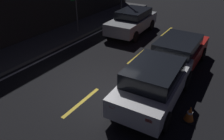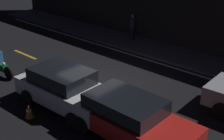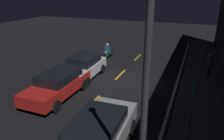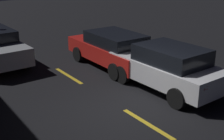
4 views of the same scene
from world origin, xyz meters
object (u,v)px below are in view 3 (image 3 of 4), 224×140
shop_sign (193,99)px  sedan_white (83,66)px  hatchback_silver (99,133)px  taxi_red (58,84)px  traffic_cone_near (69,70)px  motorcycle (108,52)px  street_lamp (144,116)px  pedestrian (209,65)px

shop_sign → sedan_white: bearing=-121.4°
sedan_white → hatchback_silver: (6.11, 3.99, -0.00)m
taxi_red → shop_sign: 7.08m
traffic_cone_near → shop_sign: bearing=61.1°
motorcycle → traffic_cone_near: motorcycle is taller
taxi_red → street_lamp: bearing=49.0°
street_lamp → shop_sign: bearing=167.3°
motorcycle → street_lamp: street_lamp is taller
taxi_red → pedestrian: bearing=128.3°
sedan_white → motorcycle: 4.59m
motorcycle → street_lamp: (12.84, 6.24, 2.68)m
shop_sign → hatchback_silver: bearing=-58.0°
taxi_red → hatchback_silver: 5.00m
street_lamp → sedan_white: bearing=-143.7°
hatchback_silver → motorcycle: 11.47m
traffic_cone_near → pedestrian: pedestrian is taller
hatchback_silver → taxi_red: bearing=49.7°
sedan_white → motorcycle: bearing=-179.8°
taxi_red → shop_sign: (1.25, 6.89, 1.06)m
taxi_red → hatchback_silver: size_ratio=1.01×
sedan_white → street_lamp: street_lamp is taller
traffic_cone_near → street_lamp: (8.62, 7.46, 2.98)m
taxi_red → motorcycle: bearing=-177.8°
motorcycle → pedestrian: (1.57, 7.94, 0.35)m
sedan_white → shop_sign: bearing=56.6°
taxi_red → motorcycle: 7.58m
traffic_cone_near → shop_sign: size_ratio=0.22×
taxi_red → street_lamp: street_lamp is taller
traffic_cone_near → street_lamp: 11.79m
sedan_white → street_lamp: size_ratio=0.71×
motorcycle → street_lamp: bearing=24.2°
taxi_red → shop_sign: size_ratio=1.82×
hatchback_silver → motorcycle: (-10.68, -4.16, -0.24)m
motorcycle → shop_sign: 11.42m
traffic_cone_near → hatchback_silver: bearing=39.8°
shop_sign → street_lamp: size_ratio=0.42×
shop_sign → taxi_red: bearing=-100.3°
traffic_cone_near → sedan_white: bearing=75.4°
pedestrian → shop_sign: shop_sign is taller
traffic_cone_near → pedestrian: (-2.64, 9.16, 0.65)m
pedestrian → motorcycle: bearing=-101.2°
pedestrian → shop_sign: 7.35m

